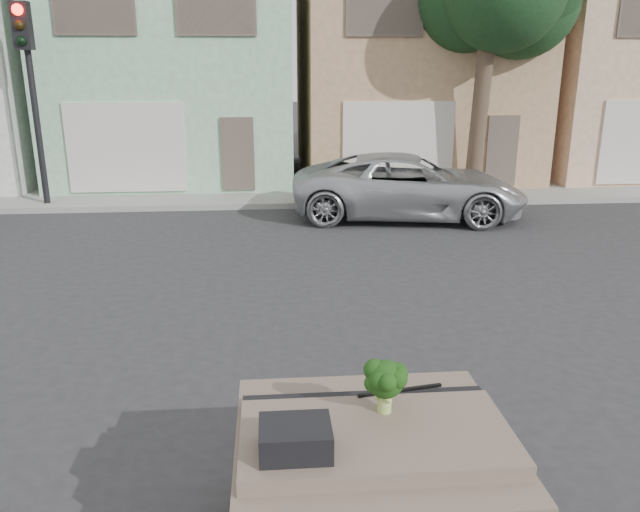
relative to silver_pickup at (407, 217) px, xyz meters
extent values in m
plane|color=#303033|center=(-2.69, -7.83, 0.00)|extent=(120.00, 120.00, 0.00)
cube|color=gray|center=(-2.69, 2.67, 0.07)|extent=(40.00, 3.00, 0.15)
cube|color=#97CBA3|center=(-6.19, 6.67, 3.77)|extent=(7.20, 8.20, 7.55)
cube|color=tan|center=(1.31, 6.67, 3.77)|extent=(7.20, 8.20, 7.55)
cube|color=#D7AD8C|center=(8.81, 6.67, 3.77)|extent=(7.20, 8.20, 7.55)
imported|color=#B0B3B7|center=(0.00, 0.00, 0.00)|extent=(5.93, 3.43, 1.55)
cube|color=black|center=(-9.19, 1.67, 2.55)|extent=(0.40, 0.40, 5.10)
cube|color=#17361A|center=(2.31, 1.97, 4.25)|extent=(4.40, 4.00, 8.50)
cube|color=#715E50|center=(-2.69, -10.83, 0.56)|extent=(2.00, 1.80, 1.12)
cube|color=black|center=(-3.27, -11.18, 1.22)|extent=(0.48, 0.38, 0.20)
cube|color=black|center=(-2.41, -10.45, 1.13)|extent=(0.69, 0.15, 0.02)
cube|color=#14330D|center=(-2.59, -10.73, 1.33)|extent=(0.47, 0.47, 0.42)
camera|label=1|loc=(-3.41, -14.77, 3.58)|focal=35.00mm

